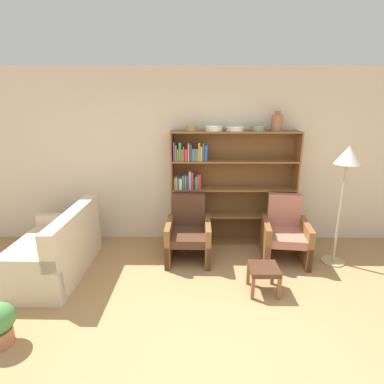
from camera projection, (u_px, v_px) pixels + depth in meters
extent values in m
plane|color=#A87F51|center=(211.00, 352.00, 2.78)|extent=(24.00, 24.00, 0.00)
cube|color=beige|center=(204.00, 158.00, 4.79)|extent=(12.00, 0.06, 2.75)
cube|color=brown|center=(172.00, 189.00, 4.74)|extent=(0.02, 0.30, 1.82)
cube|color=brown|center=(294.00, 189.00, 4.73)|extent=(0.02, 0.30, 1.82)
cube|color=brown|center=(236.00, 132.00, 4.48)|extent=(1.91, 0.30, 0.02)
cube|color=brown|center=(231.00, 241.00, 4.99)|extent=(1.91, 0.30, 0.03)
cube|color=brown|center=(232.00, 187.00, 4.88)|extent=(1.91, 0.01, 1.82)
cube|color=#669EB2|center=(176.00, 236.00, 4.91)|extent=(0.04, 0.13, 0.21)
cube|color=red|center=(178.00, 236.00, 4.93)|extent=(0.02, 0.18, 0.17)
cube|color=orange|center=(180.00, 236.00, 4.90)|extent=(0.03, 0.12, 0.20)
cube|color=gold|center=(182.00, 236.00, 4.93)|extent=(0.02, 0.18, 0.19)
cube|color=#994C99|center=(184.00, 236.00, 4.90)|extent=(0.03, 0.13, 0.21)
cube|color=#7F6B4C|center=(187.00, 235.00, 4.91)|extent=(0.04, 0.15, 0.23)
cube|color=#669EB2|center=(189.00, 236.00, 4.90)|extent=(0.02, 0.12, 0.19)
cube|color=black|center=(191.00, 236.00, 4.92)|extent=(0.03, 0.16, 0.19)
cube|color=#388C47|center=(193.00, 235.00, 4.93)|extent=(0.03, 0.18, 0.21)
cube|color=#334CB2|center=(195.00, 235.00, 4.93)|extent=(0.02, 0.18, 0.21)
cube|color=gold|center=(197.00, 234.00, 4.92)|extent=(0.02, 0.19, 0.26)
cube|color=white|center=(199.00, 235.00, 4.90)|extent=(0.04, 0.14, 0.24)
cube|color=#669EB2|center=(202.00, 236.00, 4.93)|extent=(0.04, 0.18, 0.17)
cube|color=orange|center=(204.00, 235.00, 4.93)|extent=(0.02, 0.19, 0.21)
cube|color=#994C99|center=(205.00, 235.00, 4.90)|extent=(0.02, 0.13, 0.24)
cube|color=#669EB2|center=(207.00, 234.00, 4.89)|extent=(0.03, 0.13, 0.28)
cube|color=brown|center=(232.00, 215.00, 4.86)|extent=(1.91, 0.30, 0.03)
cube|color=orange|center=(176.00, 208.00, 4.79)|extent=(0.04, 0.17, 0.25)
cube|color=#4C756B|center=(178.00, 207.00, 4.80)|extent=(0.02, 0.20, 0.26)
cube|color=#334CB2|center=(180.00, 210.00, 4.79)|extent=(0.04, 0.16, 0.16)
cube|color=#669EB2|center=(183.00, 209.00, 4.79)|extent=(0.03, 0.17, 0.19)
cube|color=white|center=(185.00, 209.00, 4.77)|extent=(0.02, 0.14, 0.22)
cube|color=#388C47|center=(186.00, 208.00, 4.77)|extent=(0.02, 0.14, 0.25)
cube|color=#669EB2|center=(189.00, 209.00, 4.80)|extent=(0.04, 0.18, 0.19)
cube|color=#B2A899|center=(191.00, 208.00, 4.79)|extent=(0.03, 0.18, 0.24)
cube|color=#7F6B4C|center=(194.00, 209.00, 4.78)|extent=(0.03, 0.15, 0.21)
cube|color=brown|center=(233.00, 189.00, 4.73)|extent=(1.91, 0.30, 0.02)
cube|color=orange|center=(175.00, 183.00, 4.66)|extent=(0.02, 0.16, 0.18)
cube|color=white|center=(176.00, 183.00, 4.65)|extent=(0.02, 0.14, 0.19)
cube|color=#4C756B|center=(178.00, 183.00, 4.67)|extent=(0.03, 0.19, 0.18)
cube|color=white|center=(181.00, 183.00, 4.67)|extent=(0.04, 0.17, 0.17)
cube|color=#388C47|center=(184.00, 182.00, 4.64)|extent=(0.03, 0.12, 0.21)
cube|color=#B2A899|center=(186.00, 182.00, 4.64)|extent=(0.02, 0.12, 0.22)
cube|color=#334CB2|center=(188.00, 182.00, 4.64)|extent=(0.03, 0.14, 0.22)
cube|color=#B2A899|center=(190.00, 180.00, 4.64)|extent=(0.03, 0.14, 0.28)
cube|color=red|center=(192.00, 180.00, 4.65)|extent=(0.03, 0.16, 0.27)
cube|color=black|center=(194.00, 183.00, 4.66)|extent=(0.02, 0.15, 0.17)
cube|color=#4C756B|center=(196.00, 182.00, 4.67)|extent=(0.02, 0.19, 0.21)
cube|color=#669EB2|center=(197.00, 182.00, 4.67)|extent=(0.02, 0.19, 0.21)
cube|color=red|center=(199.00, 181.00, 4.66)|extent=(0.04, 0.18, 0.23)
cube|color=brown|center=(234.00, 161.00, 4.61)|extent=(1.91, 0.30, 0.02)
cube|color=#994C99|center=(174.00, 152.00, 4.51)|extent=(0.02, 0.13, 0.28)
cube|color=#4C756B|center=(176.00, 153.00, 4.51)|extent=(0.03, 0.13, 0.24)
cube|color=orange|center=(178.00, 155.00, 4.52)|extent=(0.02, 0.12, 0.18)
cube|color=#388C47|center=(180.00, 152.00, 4.53)|extent=(0.04, 0.17, 0.28)
cube|color=orange|center=(182.00, 155.00, 4.54)|extent=(0.02, 0.18, 0.18)
cube|color=#994C99|center=(184.00, 154.00, 4.52)|extent=(0.02, 0.13, 0.22)
cube|color=red|center=(186.00, 155.00, 4.54)|extent=(0.04, 0.17, 0.18)
cube|color=gold|center=(189.00, 152.00, 4.54)|extent=(0.02, 0.19, 0.26)
cube|color=#334CB2|center=(191.00, 152.00, 4.54)|extent=(0.03, 0.19, 0.25)
cube|color=#4C756B|center=(194.00, 154.00, 4.55)|extent=(0.04, 0.20, 0.19)
cube|color=#4C756B|center=(197.00, 154.00, 4.54)|extent=(0.04, 0.18, 0.19)
cube|color=orange|center=(199.00, 152.00, 4.51)|extent=(0.03, 0.14, 0.28)
cube|color=#B2A899|center=(201.00, 154.00, 4.51)|extent=(0.03, 0.13, 0.22)
cube|color=#388C47|center=(203.00, 152.00, 4.51)|extent=(0.02, 0.13, 0.27)
cube|color=#334CB2|center=(206.00, 153.00, 4.52)|extent=(0.04, 0.15, 0.24)
cylinder|color=tan|center=(191.00, 128.00, 4.47)|extent=(0.15, 0.15, 0.08)
torus|color=tan|center=(191.00, 126.00, 4.46)|extent=(0.17, 0.17, 0.02)
cylinder|color=silver|center=(214.00, 128.00, 4.47)|extent=(0.26, 0.26, 0.07)
torus|color=silver|center=(214.00, 126.00, 4.46)|extent=(0.29, 0.29, 0.02)
cylinder|color=silver|center=(235.00, 129.00, 4.47)|extent=(0.27, 0.27, 0.06)
torus|color=silver|center=(235.00, 127.00, 4.46)|extent=(0.29, 0.29, 0.02)
cylinder|color=gray|center=(259.00, 128.00, 4.46)|extent=(0.19, 0.19, 0.08)
torus|color=gray|center=(259.00, 126.00, 4.46)|extent=(0.21, 0.21, 0.02)
cylinder|color=#A36647|center=(277.00, 123.00, 4.44)|extent=(0.16, 0.16, 0.23)
cylinder|color=#A36647|center=(278.00, 113.00, 4.40)|extent=(0.09, 0.09, 0.06)
cube|color=beige|center=(50.00, 258.00, 4.03)|extent=(0.95, 1.47, 0.43)
cube|color=beige|center=(74.00, 228.00, 3.90)|extent=(0.20, 1.47, 0.46)
cube|color=beige|center=(20.00, 282.00, 3.36)|extent=(0.93, 0.13, 0.59)
cube|color=beige|center=(69.00, 232.00, 4.65)|extent=(0.93, 0.13, 0.59)
cube|color=#A83838|center=(57.00, 238.00, 3.73)|extent=(0.18, 0.36, 0.37)
cube|color=#A83838|center=(70.00, 226.00, 4.10)|extent=(0.18, 0.36, 0.37)
cube|color=brown|center=(208.00, 259.00, 4.10)|extent=(0.07, 0.07, 0.34)
cube|color=brown|center=(167.00, 258.00, 4.11)|extent=(0.07, 0.07, 0.34)
cube|color=brown|center=(207.00, 239.00, 4.68)|extent=(0.07, 0.07, 0.34)
cube|color=brown|center=(171.00, 239.00, 4.70)|extent=(0.07, 0.07, 0.34)
cube|color=#4C2D1E|center=(188.00, 236.00, 4.34)|extent=(0.49, 0.65, 0.12)
cube|color=#4C2D1E|center=(189.00, 210.00, 4.52)|extent=(0.48, 0.13, 0.52)
cube|color=brown|center=(208.00, 241.00, 4.35)|extent=(0.09, 0.68, 0.58)
cube|color=brown|center=(169.00, 241.00, 4.37)|extent=(0.09, 0.68, 0.58)
cube|color=brown|center=(309.00, 260.00, 4.06)|extent=(0.08, 0.08, 0.34)
cube|color=brown|center=(267.00, 258.00, 4.13)|extent=(0.08, 0.08, 0.34)
cube|color=brown|center=(300.00, 241.00, 4.64)|extent=(0.08, 0.08, 0.34)
cube|color=brown|center=(262.00, 239.00, 4.71)|extent=(0.08, 0.08, 0.34)
cube|color=#B2705B|center=(285.00, 236.00, 4.33)|extent=(0.55, 0.69, 0.12)
cube|color=#B2705B|center=(284.00, 210.00, 4.51)|extent=(0.49, 0.18, 0.52)
cube|color=brown|center=(305.00, 242.00, 4.32)|extent=(0.16, 0.68, 0.58)
cube|color=brown|center=(265.00, 240.00, 4.39)|extent=(0.16, 0.68, 0.58)
cylinder|color=tan|center=(332.00, 261.00, 4.36)|extent=(0.32, 0.32, 0.02)
cylinder|color=tan|center=(339.00, 215.00, 4.15)|extent=(0.04, 0.04, 1.43)
cone|color=silver|center=(348.00, 155.00, 3.91)|extent=(0.33, 0.33, 0.24)
cube|color=brown|center=(248.00, 274.00, 3.79)|extent=(0.04, 0.04, 0.28)
cube|color=brown|center=(272.00, 274.00, 3.79)|extent=(0.04, 0.04, 0.28)
cube|color=brown|center=(253.00, 289.00, 3.50)|extent=(0.04, 0.04, 0.28)
cube|color=brown|center=(279.00, 289.00, 3.50)|extent=(0.04, 0.04, 0.28)
cube|color=#4C2D1E|center=(264.00, 269.00, 3.60)|extent=(0.35, 0.35, 0.06)
cylinder|color=#B7704C|center=(0.00, 337.00, 2.85)|extent=(0.24, 0.24, 0.16)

